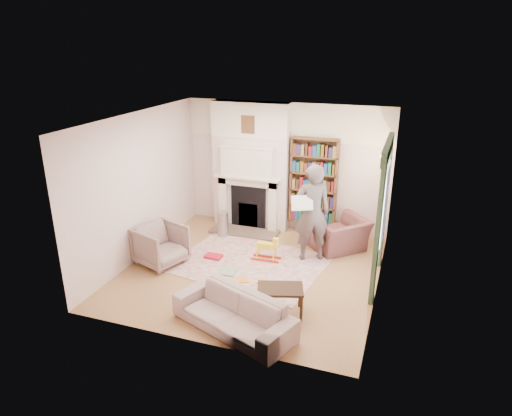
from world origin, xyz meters
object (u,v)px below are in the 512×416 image
at_px(armchair_left, 161,245).
at_px(coffee_table, 280,300).
at_px(bookcase, 314,182).
at_px(rocking_horse, 266,249).
at_px(man_reading, 312,213).
at_px(armchair_reading, 339,234).
at_px(sofa, 233,313).
at_px(paraffin_heater, 223,224).

distance_m(armchair_left, coffee_table, 2.76).
bearing_deg(bookcase, rocking_horse, -108.07).
bearing_deg(man_reading, armchair_left, -2.62).
xyz_separation_m(bookcase, armchair_left, (-2.37, -2.40, -0.80)).
height_order(armchair_reading, coffee_table, armchair_reading).
distance_m(armchair_reading, sofa, 3.38).
relative_size(armchair_reading, sofa, 0.54).
bearing_deg(armchair_reading, rocking_horse, -7.34).
bearing_deg(rocking_horse, coffee_table, -68.00).
distance_m(armchair_reading, paraffin_heater, 2.49).
bearing_deg(rocking_horse, armchair_reading, 34.27).
distance_m(bookcase, man_reading, 1.33).
xyz_separation_m(armchair_left, man_reading, (2.63, 1.12, 0.58)).
distance_m(armchair_reading, armchair_left, 3.53).
xyz_separation_m(armchair_reading, rocking_horse, (-1.24, -0.94, -0.09)).
bearing_deg(rocking_horse, sofa, -86.77).
bearing_deg(man_reading, coffee_table, 63.71).
distance_m(sofa, rocking_horse, 2.30).
relative_size(bookcase, armchair_left, 2.22).
relative_size(armchair_left, coffee_table, 1.19).
bearing_deg(man_reading, bookcase, -104.12).
xyz_separation_m(sofa, coffee_table, (0.53, 0.63, -0.05)).
relative_size(man_reading, paraffin_heater, 3.47).
xyz_separation_m(armchair_reading, paraffin_heater, (-2.49, -0.13, -0.06)).
bearing_deg(armchair_left, rocking_horse, -47.94).
height_order(man_reading, coffee_table, man_reading).
bearing_deg(sofa, paraffin_heater, 137.17).
relative_size(bookcase, paraffin_heater, 3.36).
bearing_deg(coffee_table, paraffin_heater, 111.73).
relative_size(sofa, rocking_horse, 3.42).
bearing_deg(sofa, rocking_horse, 117.57).
relative_size(armchair_reading, armchair_left, 1.22).
xyz_separation_m(armchair_left, paraffin_heater, (0.59, 1.59, -0.10)).
relative_size(bookcase, armchair_reading, 1.82).
height_order(armchair_left, coffee_table, armchair_left).
relative_size(armchair_left, rocking_horse, 1.51).
xyz_separation_m(armchair_reading, man_reading, (-0.45, -0.60, 0.62)).
bearing_deg(armchair_reading, sofa, 28.35).
bearing_deg(paraffin_heater, bookcase, 24.62).
relative_size(armchair_left, sofa, 0.44).
distance_m(armchair_left, rocking_horse, 2.00).
distance_m(armchair_reading, coffee_table, 2.65).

